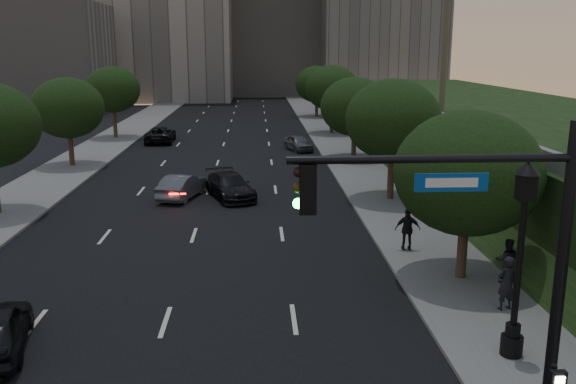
{
  "coord_description": "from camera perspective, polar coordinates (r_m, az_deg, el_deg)",
  "views": [
    {
      "loc": [
        2.89,
        -12.62,
        8.3
      ],
      "look_at": [
        3.93,
        7.21,
        3.6
      ],
      "focal_mm": 38.0,
      "sensor_mm": 36.0,
      "label": 1
    }
  ],
  "objects": [
    {
      "name": "road_surface",
      "position": [
        43.52,
        -6.76,
        2.24
      ],
      "size": [
        16.0,
        140.0,
        0.02
      ],
      "primitive_type": "cube",
      "color": "black",
      "rests_on": "ground"
    },
    {
      "name": "sidewalk_right",
      "position": [
        44.03,
        6.68,
        2.45
      ],
      "size": [
        4.5,
        140.0,
        0.15
      ],
      "primitive_type": "cube",
      "color": "slate",
      "rests_on": "ground"
    },
    {
      "name": "sidewalk_left",
      "position": [
        45.35,
        -19.8,
        2.07
      ],
      "size": [
        4.5,
        140.0,
        0.15
      ],
      "primitive_type": "cube",
      "color": "slate",
      "rests_on": "ground"
    },
    {
      "name": "embankment",
      "position": [
        45.33,
        22.03,
        4.35
      ],
      "size": [
        18.0,
        90.0,
        4.0
      ],
      "primitive_type": "cube",
      "color": "black",
      "rests_on": "ground"
    },
    {
      "name": "parapet_wall",
      "position": [
        42.17,
        11.69,
        7.66
      ],
      "size": [
        0.35,
        90.0,
        0.7
      ],
      "primitive_type": "cube",
      "color": "slate",
      "rests_on": "embankment"
    },
    {
      "name": "office_block_left",
      "position": [
        106.26,
        -12.71,
        17.16
      ],
      "size": [
        26.0,
        20.0,
        32.0
      ],
      "primitive_type": "cube",
      "color": "gray",
      "rests_on": "ground"
    },
    {
      "name": "office_block_mid",
      "position": [
        114.76,
        -1.5,
        15.65
      ],
      "size": [
        22.0,
        18.0,
        26.0
      ],
      "primitive_type": "cube",
      "color": "gray",
      "rests_on": "ground"
    },
    {
      "name": "office_block_filler",
      "position": [
        87.54,
        -22.75,
        11.45
      ],
      "size": [
        18.0,
        16.0,
        14.0
      ],
      "primitive_type": "cube",
      "color": "gray",
      "rests_on": "ground"
    },
    {
      "name": "tree_right_a",
      "position": [
        22.33,
        16.45,
        1.72
      ],
      "size": [
        5.2,
        5.2,
        6.24
      ],
      "color": "#38281C",
      "rests_on": "ground"
    },
    {
      "name": "tree_right_b",
      "position": [
        33.67,
        9.8,
        6.67
      ],
      "size": [
        5.2,
        5.2,
        6.74
      ],
      "color": "#38281C",
      "rests_on": "ground"
    },
    {
      "name": "tree_right_c",
      "position": [
        46.42,
        6.26,
        7.94
      ],
      "size": [
        5.2,
        5.2,
        6.24
      ],
      "color": "#38281C",
      "rests_on": "ground"
    },
    {
      "name": "tree_right_d",
      "position": [
        60.2,
        4.13,
        9.67
      ],
      "size": [
        5.2,
        5.2,
        6.74
      ],
      "color": "#38281C",
      "rests_on": "ground"
    },
    {
      "name": "tree_right_e",
      "position": [
        75.11,
        2.71,
        10.03
      ],
      "size": [
        5.2,
        5.2,
        6.24
      ],
      "color": "#38281C",
      "rests_on": "ground"
    },
    {
      "name": "tree_left_c",
      "position": [
        45.76,
        -19.91,
        7.39
      ],
      "size": [
        5.0,
        5.0,
        6.34
      ],
      "color": "#38281C",
      "rests_on": "ground"
    },
    {
      "name": "tree_left_d",
      "position": [
        59.23,
        -16.07,
        9.2
      ],
      "size": [
        5.0,
        5.0,
        6.71
      ],
      "color": "#38281C",
      "rests_on": "ground"
    },
    {
      "name": "traffic_signal_mast",
      "position": [
        12.85,
        19.64,
        -8.61
      ],
      "size": [
        5.68,
        0.56,
        7.0
      ],
      "color": "black",
      "rests_on": "ground"
    },
    {
      "name": "street_lamp",
      "position": [
        17.29,
        20.77,
        -6.72
      ],
      "size": [
        0.64,
        0.64,
        5.62
      ],
      "color": "black",
      "rests_on": "ground"
    },
    {
      "name": "sedan_mid_left",
      "position": [
        34.94,
        -9.88,
        0.54
      ],
      "size": [
        2.55,
        4.45,
        1.39
      ],
      "primitive_type": "imported",
      "rotation": [
        0.0,
        0.0,
        2.87
      ],
      "color": "#54575B",
      "rests_on": "ground"
    },
    {
      "name": "sedan_far_left",
      "position": [
        56.22,
        -11.86,
        5.28
      ],
      "size": [
        2.51,
        5.22,
        1.43
      ],
      "primitive_type": "imported",
      "rotation": [
        0.0,
        0.0,
        3.17
      ],
      "color": "black",
      "rests_on": "ground"
    },
    {
      "name": "sedan_near_right",
      "position": [
        34.59,
        -5.43,
        0.56
      ],
      "size": [
        3.41,
        5.2,
        1.4
      ],
      "primitive_type": "imported",
      "rotation": [
        0.0,
        0.0,
        0.33
      ],
      "color": "black",
      "rests_on": "ground"
    },
    {
      "name": "sedan_far_right",
      "position": [
        50.62,
        0.99,
        4.61
      ],
      "size": [
        2.62,
        4.09,
        1.3
      ],
      "primitive_type": "imported",
      "rotation": [
        0.0,
        0.0,
        0.31
      ],
      "color": "#56585E",
      "rests_on": "ground"
    },
    {
      "name": "pedestrian_a",
      "position": [
        20.71,
        19.73,
        -8.02
      ],
      "size": [
        0.75,
        0.61,
        1.79
      ],
      "primitive_type": "imported",
      "rotation": [
        0.0,
        0.0,
        3.47
      ],
      "color": "black",
      "rests_on": "sidewalk_right"
    },
    {
      "name": "pedestrian_b",
      "position": [
        22.98,
        19.8,
        -6.1
      ],
      "size": [
        0.94,
        0.81,
        1.65
      ],
      "primitive_type": "imported",
      "rotation": [
        0.0,
        0.0,
        2.88
      ],
      "color": "black",
      "rests_on": "sidewalk_right"
    },
    {
      "name": "pedestrian_c",
      "position": [
        25.62,
        11.13,
        -3.42
      ],
      "size": [
        1.08,
        0.56,
        1.77
      ],
      "primitive_type": "imported",
      "rotation": [
        0.0,
        0.0,
        3.01
      ],
      "color": "black",
      "rests_on": "sidewalk_right"
    }
  ]
}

